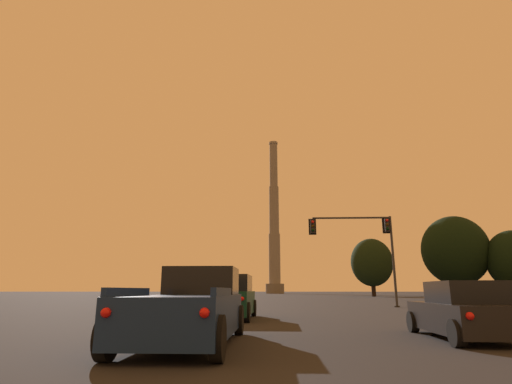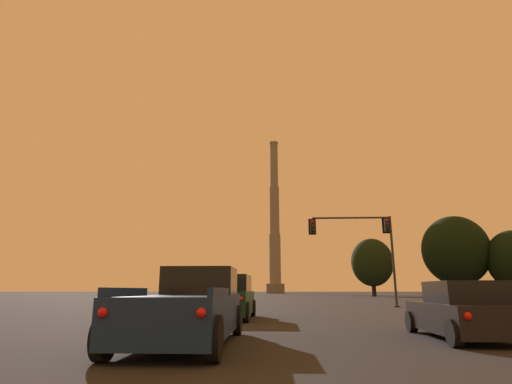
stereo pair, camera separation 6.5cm
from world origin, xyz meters
name	(u,v)px [view 1 (the left image)]	position (x,y,z in m)	size (l,w,h in m)	color
suv_left_lane_second	(229,297)	(-3.46, 16.44, 0.90)	(2.16, 4.93, 1.86)	#0F3823
hatchback_right_lane_third	(465,312)	(3.40, 9.37, 0.66)	(2.05, 4.16, 1.44)	black
pickup_truck_left_lane_third	(192,308)	(-3.45, 8.28, 0.80)	(2.21, 5.51, 1.82)	navy
traffic_light_overhead_right	(364,237)	(5.34, 29.01, 5.15)	(6.39, 0.50, 6.70)	#2D2D30
smokestack	(274,231)	(-1.63, 138.85, 21.47)	(6.32, 6.32, 54.81)	slate
treeline_far_right	(372,262)	(17.20, 77.41, 6.39)	(7.97, 7.17, 10.96)	black
treeline_center_right	(455,250)	(33.87, 78.86, 8.73)	(12.69, 11.42, 15.50)	black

